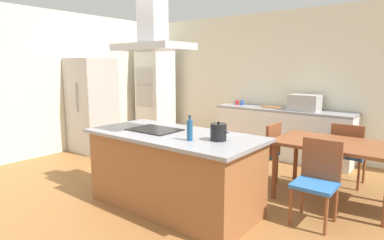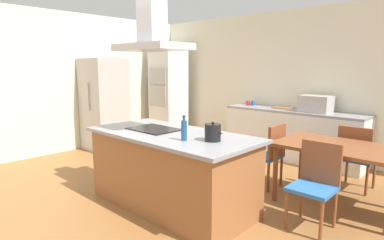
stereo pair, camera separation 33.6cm
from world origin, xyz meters
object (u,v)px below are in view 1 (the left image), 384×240
cutting_board (271,107)px  range_hood (153,28)px  countertop_microwave (305,103)px  coffee_mug_blue (242,103)px  tea_kettle (219,132)px  dining_table (336,149)px  olive_oil_bottle (190,130)px  cooktop (155,130)px  wall_oven_stack (155,91)px  chair_facing_back_wall (348,151)px  chair_facing_island (318,176)px  coffee_mug_red (237,102)px  chair_at_left_end (266,150)px  refrigerator (92,105)px

cutting_board → range_hood: 3.17m
countertop_microwave → coffee_mug_blue: size_ratio=5.56×
tea_kettle → dining_table: 1.61m
olive_oil_bottle → range_hood: size_ratio=0.29×
cooktop → tea_kettle: 0.92m
countertop_microwave → wall_oven_stack: 3.43m
tea_kettle → chair_facing_back_wall: 2.22m
dining_table → chair_facing_island: size_ratio=1.57×
olive_oil_bottle → range_hood: bearing=166.1°
coffee_mug_blue → coffee_mug_red: bearing=-161.7°
chair_facing_back_wall → range_hood: bearing=-130.9°
chair_facing_island → countertop_microwave: bearing=112.9°
chair_facing_island → chair_at_left_end: size_ratio=1.00×
refrigerator → dining_table: (4.43, 0.38, -0.24)m
cutting_board → range_hood: range_hood is taller
tea_kettle → coffee_mug_blue: tea_kettle is taller
wall_oven_stack → chair_at_left_end: wall_oven_stack is taller
chair_facing_back_wall → wall_oven_stack: bearing=171.8°
refrigerator → range_hood: size_ratio=2.02×
countertop_microwave → chair_facing_back_wall: countertop_microwave is taller
countertop_microwave → range_hood: 3.18m
coffee_mug_red → chair_facing_island: bearing=-44.0°
tea_kettle → chair_at_left_end: size_ratio=0.25×
cooktop → coffee_mug_blue: bearing=98.7°
refrigerator → chair_at_left_end: bearing=6.2°
chair_at_left_end → cooktop: bearing=-121.7°
range_hood → cooktop: bearing=0.0°
cutting_board → cooktop: bearing=-93.6°
olive_oil_bottle → chair_facing_back_wall: bearing=64.0°
countertop_microwave → wall_oven_stack: size_ratio=0.23×
coffee_mug_blue → chair_facing_island: coffee_mug_blue is taller
chair_at_left_end → cutting_board: bearing=112.5°
cutting_board → chair_facing_island: (1.57, -2.24, -0.40)m
countertop_microwave → chair_at_left_end: size_ratio=0.56×
dining_table → range_hood: range_hood is taller
chair_at_left_end → coffee_mug_red: bearing=131.6°
dining_table → chair_at_left_end: chair_at_left_end is taller
cutting_board → chair_facing_back_wall: bearing=-30.1°
coffee_mug_red → chair_at_left_end: coffee_mug_red is taller
tea_kettle → chair_at_left_end: tea_kettle is taller
cutting_board → countertop_microwave: bearing=-4.4°
dining_table → cutting_board: bearing=134.9°
coffee_mug_red → chair_facing_back_wall: bearing=-21.2°
coffee_mug_blue → dining_table: bearing=-35.8°
coffee_mug_red → wall_oven_stack: 2.07m
tea_kettle → chair_at_left_end: 1.43m
coffee_mug_blue → range_hood: (0.45, -2.95, 1.16)m
tea_kettle → olive_oil_bottle: olive_oil_bottle is taller
wall_oven_stack → chair_facing_back_wall: (4.35, -0.62, -0.59)m
olive_oil_bottle → range_hood: 1.30m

